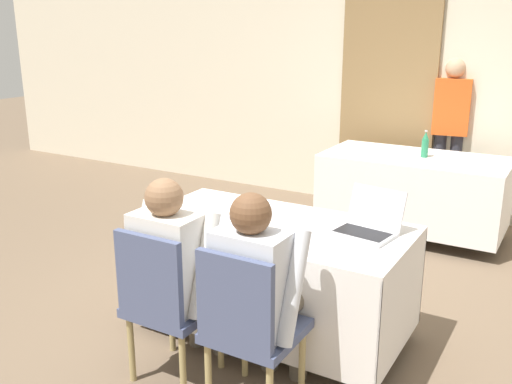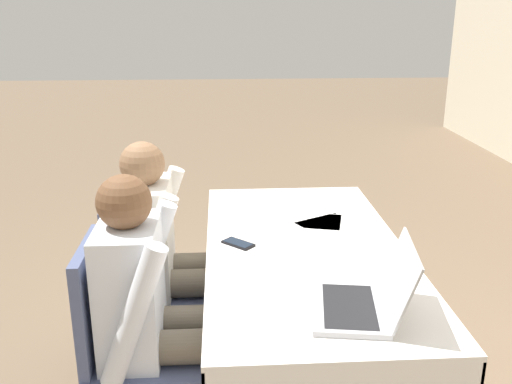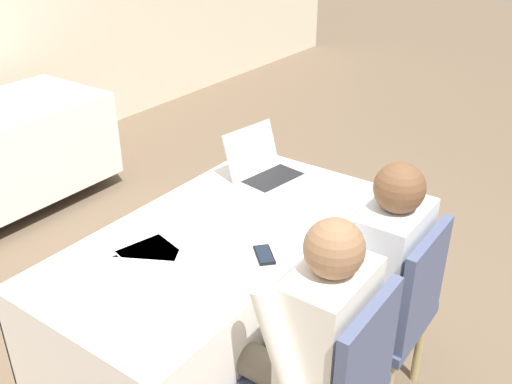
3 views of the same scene
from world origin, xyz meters
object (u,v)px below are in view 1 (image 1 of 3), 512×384
at_px(chair_near_right, 248,324).
at_px(person_checkered_shirt, 177,265).
at_px(cell_phone, 243,236).
at_px(water_bottle, 425,145).
at_px(chair_near_left, 166,300).
at_px(person_red_shirt, 450,128).
at_px(person_white_shirt, 259,287).
at_px(laptop, 367,226).

height_order(chair_near_right, person_checkered_shirt, person_checkered_shirt).
bearing_deg(cell_phone, water_bottle, 124.59).
bearing_deg(chair_near_right, cell_phone, -55.57).
bearing_deg(chair_near_left, person_red_shirt, -99.74).
relative_size(chair_near_right, person_checkered_shirt, 0.77).
relative_size(cell_phone, person_red_shirt, 0.09).
height_order(chair_near_left, person_red_shirt, person_red_shirt).
bearing_deg(water_bottle, person_checkered_shirt, -101.29).
bearing_deg(person_red_shirt, chair_near_right, -100.68).
distance_m(chair_near_left, person_red_shirt, 3.77).
xyz_separation_m(person_white_shirt, person_red_shirt, (0.12, 3.59, 0.26)).
height_order(cell_phone, chair_near_right, chair_near_right).
height_order(laptop, chair_near_right, laptop).
relative_size(water_bottle, person_red_shirt, 0.15).
xyz_separation_m(water_bottle, chair_near_left, (-0.57, -2.98, -0.37)).
bearing_deg(person_white_shirt, chair_near_right, 90.00).
height_order(water_bottle, person_red_shirt, person_red_shirt).
height_order(laptop, person_checkered_shirt, person_checkered_shirt).
distance_m(chair_near_right, person_white_shirt, 0.19).
bearing_deg(laptop, chair_near_right, -100.19).
xyz_separation_m(water_bottle, person_red_shirt, (0.06, 0.71, 0.05)).
xyz_separation_m(laptop, water_bottle, (-0.22, 2.15, 0.06)).
xyz_separation_m(chair_near_right, person_checkered_shirt, (-0.51, 0.10, 0.16)).
distance_m(water_bottle, person_red_shirt, 0.71).
distance_m(person_white_shirt, person_red_shirt, 3.60).
xyz_separation_m(laptop, chair_near_left, (-0.80, -0.84, -0.30)).
bearing_deg(chair_near_right, water_bottle, -91.19).
xyz_separation_m(laptop, chair_near_right, (-0.29, -0.84, -0.30)).
xyz_separation_m(water_bottle, chair_near_right, (-0.06, -2.98, -0.37)).
xyz_separation_m(cell_phone, person_checkered_shirt, (-0.21, -0.34, -0.10)).
bearing_deg(water_bottle, chair_near_left, -100.91).
bearing_deg(person_red_shirt, person_checkered_shirt, -108.82).
xyz_separation_m(cell_phone, chair_near_left, (-0.21, -0.44, -0.26)).
xyz_separation_m(chair_near_left, person_white_shirt, (0.51, 0.10, 0.16)).
height_order(person_checkered_shirt, person_white_shirt, same).
distance_m(water_bottle, chair_near_left, 3.06).
height_order(laptop, person_red_shirt, person_red_shirt).
xyz_separation_m(chair_near_right, person_red_shirt, (0.12, 3.69, 0.42)).
relative_size(chair_near_left, chair_near_right, 1.00).
distance_m(cell_phone, person_red_shirt, 3.29).
relative_size(cell_phone, water_bottle, 0.60).
bearing_deg(chair_near_left, person_checkered_shirt, -90.00).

